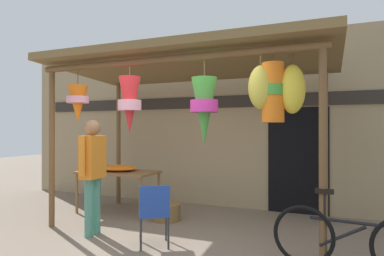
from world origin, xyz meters
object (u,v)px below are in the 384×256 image
object	(u,v)px
flower_heap_on_table	(117,168)
wicker_basket_by_table	(166,212)
display_table	(118,175)
folding_chair	(154,210)
parked_bicycle	(352,241)
vendor_in_orange	(93,167)

from	to	relation	value
flower_heap_on_table	wicker_basket_by_table	size ratio (longest dim) A/B	1.67
display_table	wicker_basket_by_table	xyz separation A→B (m)	(1.10, -0.14, -0.57)
folding_chair	parked_bicycle	size ratio (longest dim) A/B	0.48
flower_heap_on_table	parked_bicycle	xyz separation A→B (m)	(4.01, -1.30, -0.49)
folding_chair	parked_bicycle	xyz separation A→B (m)	(2.40, 0.15, -0.16)
vendor_in_orange	wicker_basket_by_table	bearing A→B (deg)	61.07
folding_chair	vendor_in_orange	world-z (taller)	vendor_in_orange
display_table	vendor_in_orange	distance (m)	1.42
display_table	wicker_basket_by_table	distance (m)	1.24
parked_bicycle	vendor_in_orange	world-z (taller)	vendor_in_orange
flower_heap_on_table	folding_chair	xyz separation A→B (m)	(1.61, -1.45, -0.34)
wicker_basket_by_table	display_table	bearing A→B (deg)	172.56
display_table	flower_heap_on_table	size ratio (longest dim) A/B	1.78
display_table	parked_bicycle	distance (m)	4.17
display_table	vendor_in_orange	world-z (taller)	vendor_in_orange
folding_chair	wicker_basket_by_table	bearing A→B (deg)	110.01
wicker_basket_by_table	parked_bicycle	distance (m)	3.08
wicker_basket_by_table	parked_bicycle	bearing A→B (deg)	-21.33
display_table	folding_chair	bearing A→B (deg)	-42.14
folding_chair	parked_bicycle	world-z (taller)	parked_bicycle
flower_heap_on_table	display_table	bearing A→B (deg)	-35.78
folding_chair	vendor_in_orange	size ratio (longest dim) A/B	0.49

